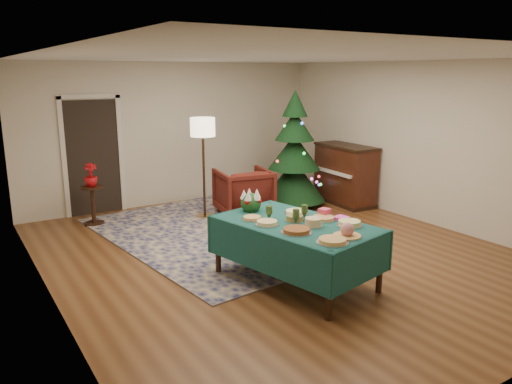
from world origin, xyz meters
TOP-DOWN VIEW (x-y plane):
  - room_shell at (0.00, 0.00)m, footprint 7.00×7.00m
  - doorway at (-1.60, 3.48)m, footprint 1.08×0.04m
  - rug at (-0.21, 1.26)m, footprint 3.64×4.53m
  - buffet_table at (-0.40, -0.94)m, footprint 1.52×2.14m
  - platter_0 at (-0.51, -1.72)m, footprint 0.34×0.34m
  - platter_1 at (-0.25, -1.66)m, footprint 0.31×0.31m
  - platter_2 at (0.05, -1.37)m, footprint 0.30×0.30m
  - platter_3 at (-0.63, -1.25)m, footprint 0.35×0.35m
  - platter_4 at (-0.33, -1.17)m, footprint 0.23×0.23m
  - platter_5 at (-0.05, -1.02)m, footprint 0.31×0.31m
  - platter_6 at (-0.74, -0.83)m, footprint 0.28×0.28m
  - platter_7 at (-0.38, -0.87)m, footprint 0.24×0.24m
  - platter_8 at (-0.16, -0.62)m, footprint 0.31×0.31m
  - platter_9 at (-0.78, -0.55)m, footprint 0.25×0.25m
  - goblet_0 at (-0.61, -0.68)m, footprint 0.08×0.08m
  - goblet_1 at (-0.22, -0.86)m, footprint 0.08×0.08m
  - goblet_2 at (-0.42, -0.97)m, footprint 0.08×0.08m
  - napkin_stack at (0.14, -1.13)m, footprint 0.18×0.18m
  - gift_box at (0.05, -0.91)m, footprint 0.14×0.14m
  - centerpiece at (-0.57, -0.20)m, footprint 0.27×0.27m
  - armchair at (0.61, 1.97)m, footprint 1.03×0.98m
  - floor_lamp at (-0.05, 2.21)m, footprint 0.43×0.43m
  - side_table at (-1.84, 2.80)m, footprint 0.37×0.37m
  - potted_plant at (-1.84, 2.80)m, footprint 0.22×0.39m
  - christmas_tree at (1.77, 2.03)m, footprint 1.42×1.42m
  - piano at (2.70, 1.61)m, footprint 0.71×1.37m

SIDE VIEW (x-z plane):
  - rug at x=-0.21m, z-range 0.00..0.02m
  - side_table at x=-1.84m, z-range -0.01..0.65m
  - armchair at x=0.61m, z-range 0.00..0.92m
  - piano at x=2.70m, z-range -0.01..1.14m
  - buffet_table at x=-0.40m, z-range 0.23..0.99m
  - potted_plant at x=-1.84m, z-range 0.66..0.88m
  - platter_5 at x=-0.05m, z-range 0.76..0.80m
  - platter_8 at x=-0.16m, z-range 0.76..0.80m
  - platter_9 at x=-0.78m, z-range 0.76..0.80m
  - napkin_stack at x=0.14m, z-range 0.76..0.80m
  - platter_0 at x=-0.51m, z-range 0.76..0.80m
  - platter_6 at x=-0.74m, z-range 0.76..0.81m
  - platter_3 at x=-0.63m, z-range 0.76..0.81m
  - platter_2 at x=0.05m, z-range 0.76..0.82m
  - platter_7 at x=-0.38m, z-range 0.76..0.83m
  - platter_4 at x=-0.33m, z-range 0.76..0.86m
  - gift_box at x=0.05m, z-range 0.76..0.86m
  - platter_1 at x=-0.25m, z-range 0.74..0.91m
  - goblet_0 at x=-0.61m, z-range 0.76..0.94m
  - goblet_1 at x=-0.22m, z-range 0.76..0.94m
  - goblet_2 at x=-0.42m, z-range 0.76..0.94m
  - centerpiece at x=-0.57m, z-range 0.73..1.05m
  - christmas_tree at x=1.77m, z-range -0.11..2.09m
  - doorway at x=-1.60m, z-range 0.02..2.18m
  - room_shell at x=0.00m, z-range -2.15..4.85m
  - floor_lamp at x=-0.05m, z-range 0.61..2.37m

